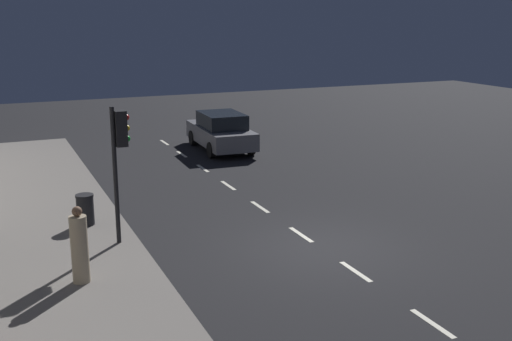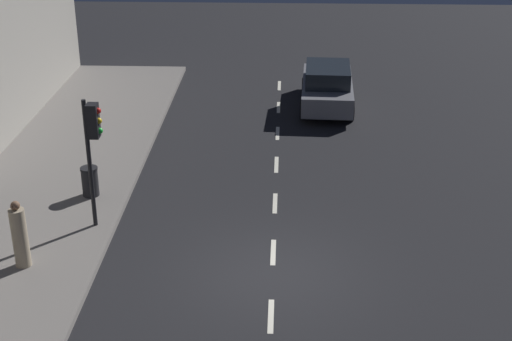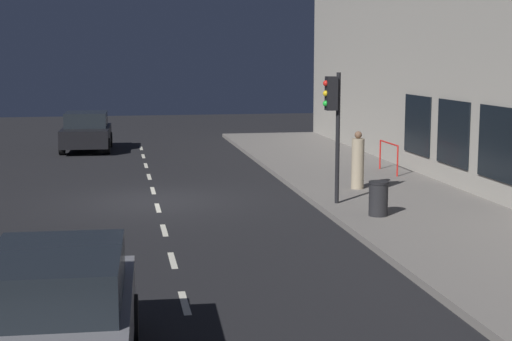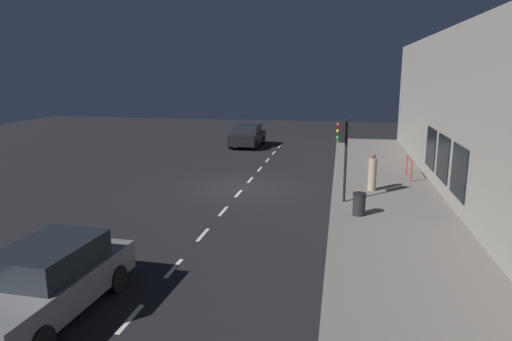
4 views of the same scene
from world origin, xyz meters
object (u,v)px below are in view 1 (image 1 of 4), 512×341
pedestrian_0 (80,248)px  parked_car_1 (221,131)px  traffic_light (119,144)px  trash_bin (85,210)px

pedestrian_0 → parked_car_1: bearing=-95.0°
traffic_light → trash_bin: traffic_light is taller
trash_bin → parked_car_1: bearing=-130.5°
traffic_light → parked_car_1: 11.54m
traffic_light → trash_bin: (0.66, -1.68, -2.01)m
pedestrian_0 → trash_bin: (-0.66, -3.67, -0.34)m
parked_car_1 → traffic_light: bearing=-120.1°
pedestrian_0 → trash_bin: size_ratio=1.99×
parked_car_1 → pedestrian_0: 13.78m
parked_car_1 → trash_bin: size_ratio=5.41×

